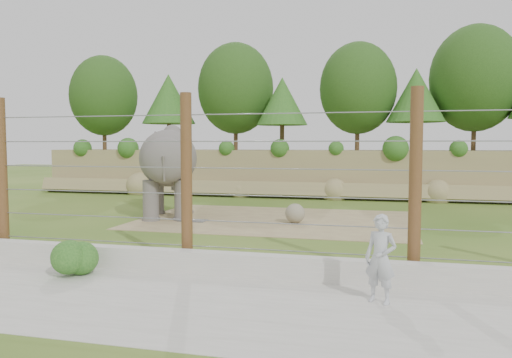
% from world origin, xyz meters
% --- Properties ---
extents(ground, '(90.00, 90.00, 0.00)m').
position_xyz_m(ground, '(0.00, 0.00, 0.00)').
color(ground, '#335C17').
rests_on(ground, ground).
extents(back_embankment, '(30.00, 5.52, 8.77)m').
position_xyz_m(back_embankment, '(0.59, 12.68, 3.97)').
color(back_embankment, '#928159').
rests_on(back_embankment, ground).
extents(dirt_patch, '(10.00, 7.00, 0.02)m').
position_xyz_m(dirt_patch, '(0.50, 3.00, 0.01)').
color(dirt_patch, '#8F7654').
rests_on(dirt_patch, ground).
extents(drain_grate, '(1.00, 0.60, 0.03)m').
position_xyz_m(drain_grate, '(-2.38, 1.91, 0.04)').
color(drain_grate, '#262628').
rests_on(drain_grate, dirt_patch).
extents(elephant, '(3.21, 4.76, 3.55)m').
position_xyz_m(elephant, '(-3.68, 2.71, 1.78)').
color(elephant, '#69625D').
rests_on(elephant, ground).
extents(stone_ball, '(0.70, 0.70, 0.70)m').
position_xyz_m(stone_ball, '(1.36, 2.32, 0.37)').
color(stone_ball, gray).
rests_on(stone_ball, dirt_patch).
extents(retaining_wall, '(26.00, 0.35, 0.50)m').
position_xyz_m(retaining_wall, '(0.00, -5.00, 0.25)').
color(retaining_wall, '#B6B3A9').
rests_on(retaining_wall, ground).
extents(walkway, '(26.00, 4.00, 0.01)m').
position_xyz_m(walkway, '(0.00, -7.00, 0.01)').
color(walkway, '#B6B3A9').
rests_on(walkway, ground).
extents(barrier_fence, '(20.26, 0.26, 4.00)m').
position_xyz_m(barrier_fence, '(0.00, -4.50, 2.00)').
color(barrier_fence, '#53341A').
rests_on(barrier_fence, ground).
extents(walkway_shrub, '(0.78, 0.78, 0.78)m').
position_xyz_m(walkway_shrub, '(-2.11, -5.80, 0.40)').
color(walkway_shrub, '#21571B').
rests_on(walkway_shrub, walkway).
extents(zookeeper, '(0.68, 0.58, 1.59)m').
position_xyz_m(zookeeper, '(4.34, -6.12, 0.80)').
color(zookeeper, silver).
rests_on(zookeeper, walkway).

